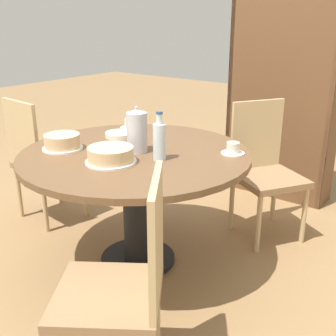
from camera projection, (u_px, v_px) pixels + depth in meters
ground_plane at (138, 260)px, 2.72m from camera, size 14.00×14.00×0.00m
dining_table at (136, 174)px, 2.52m from camera, size 1.36×1.36×0.73m
chair_a at (265, 167)px, 2.93m from camera, size 0.58×0.58×0.94m
chair_b at (41, 159)px, 3.11m from camera, size 0.46×0.46×0.94m
chair_c at (124, 284)px, 1.65m from camera, size 0.58×0.58×0.94m
bookshelf at (281, 93)px, 3.47m from camera, size 0.89×0.28×1.78m
coffee_pot at (137, 131)px, 2.43m from camera, size 0.12×0.12×0.27m
water_bottle at (159, 140)px, 2.30m from camera, size 0.07×0.07×0.27m
cake_main at (111, 155)px, 2.27m from camera, size 0.28×0.28×0.09m
cake_second at (62, 142)px, 2.50m from camera, size 0.24×0.24×0.09m
cup_a at (130, 124)px, 2.98m from camera, size 0.14×0.14×0.07m
cup_b at (233, 149)px, 2.42m from camera, size 0.14×0.14×0.07m
plate_stack at (120, 134)px, 2.77m from camera, size 0.19×0.19×0.03m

